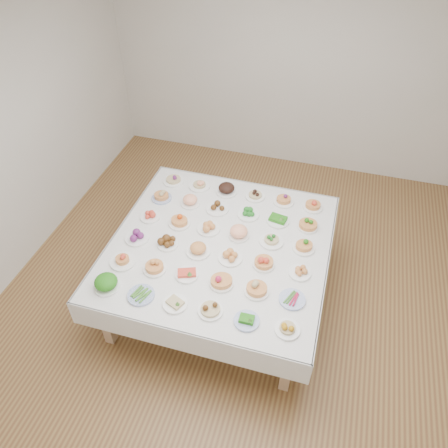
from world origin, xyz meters
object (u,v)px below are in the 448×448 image
(display_table, at_px, (220,249))
(dish_35, at_px, (313,204))
(dish_0, at_px, (106,282))
(dish_18, at_px, (150,215))

(display_table, bearing_deg, dish_35, 44.85)
(display_table, xyz_separation_m, dish_0, (-0.79, -0.79, 0.14))
(dish_0, bearing_deg, dish_18, 90.25)
(display_table, distance_m, dish_18, 0.82)
(dish_35, bearing_deg, dish_0, -135.11)
(dish_0, distance_m, dish_18, 0.95)
(dish_18, height_order, dish_35, dish_35)
(display_table, xyz_separation_m, dish_35, (0.79, 0.79, 0.13))
(display_table, xyz_separation_m, dish_18, (-0.80, 0.16, 0.11))
(dish_18, xyz_separation_m, dish_35, (1.59, 0.62, 0.02))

